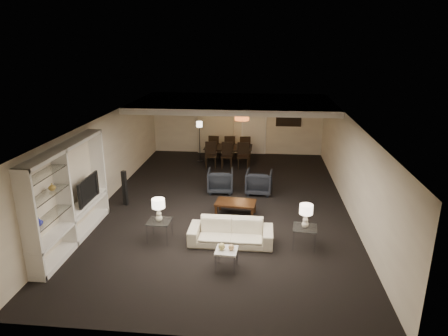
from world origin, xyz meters
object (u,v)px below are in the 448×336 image
chair_fm (230,147)px  floor_speaker (125,188)px  sofa (231,232)px  floor_lamp (200,142)px  pendant_light (242,117)px  chair_fl (215,146)px  side_table_left (160,230)px  chair_nr (243,156)px  armchair_left (220,181)px  chair_fr (245,147)px  dining_table (228,155)px  vase_blue (39,222)px  armchair_right (259,182)px  chair_nm (227,156)px  table_lamp_left (159,210)px  vase_amber (52,187)px  television (84,189)px  side_table_right (304,237)px  chair_nl (211,155)px  table_lamp_right (306,216)px  coffee_table (236,208)px  marble_table (226,259)px

chair_fm → floor_speaker: bearing=58.4°
sofa → floor_lamp: size_ratio=1.23×
pendant_light → chair_fl: size_ratio=0.55×
side_table_left → chair_nr: chair_nr is taller
armchair_left → chair_fr: bearing=-102.4°
chair_fm → chair_fr: size_ratio=1.00×
side_table_left → dining_table: (1.07, 6.39, 0.07)m
vase_blue → armchair_right: bearing=48.6°
sofa → chair_nm: (-0.63, 5.74, 0.19)m
chair_fm → dining_table: bearing=85.7°
chair_nr → table_lamp_left: bearing=-109.2°
chair_fl → vase_amber: bearing=80.0°
dining_table → chair_fr: bearing=47.6°
armchair_left → television: television is taller
side_table_left → chair_fr: bearing=76.6°
sofa → side_table_right: 1.70m
chair_nl → chair_fm: same height
table_lamp_left → television: television is taller
dining_table → chair_nm: bearing=-89.7°
table_lamp_right → table_lamp_left: bearing=180.0°
armchair_right → floor_speaker: (-3.82, -1.31, 0.15)m
armchair_right → television: bearing=38.1°
dining_table → chair_fl: (-0.60, 0.65, 0.15)m
pendant_light → chair_fm: pendant_light is taller
side_table_right → vase_blue: 5.70m
side_table_right → table_lamp_right: bearing=0.0°
coffee_table → marble_table: 2.70m
armchair_right → table_lamp_right: 3.50m
armchair_right → chair_fr: (-0.63, 3.74, 0.11)m
floor_lamp → vase_blue: bearing=-103.6°
coffee_table → chair_fr: 5.45m
floor_speaker → chair_fm: floor_speaker is taller
armchair_left → side_table_left: armchair_left is taller
pendant_light → armchair_left: 3.03m
table_lamp_left → chair_fl: (0.47, 7.04, -0.30)m
table_lamp_right → chair_nl: bearing=117.0°
sofa → dining_table: size_ratio=1.08×
pendant_light → chair_nl: (-1.13, -0.10, -1.45)m
sofa → marble_table: (0.00, -1.10, -0.06)m
armchair_left → dining_table: 3.09m
chair_fr → table_lamp_right: bearing=96.8°
vase_blue → chair_nm: 7.98m
side_table_left → chair_nm: (1.07, 5.74, 0.22)m
floor_speaker → pendant_light: bearing=64.2°
table_lamp_right → chair_nr: bearing=106.7°
armchair_left → chair_fl: chair_fl is taller
floor_speaker → chair_nm: size_ratio=1.09×
marble_table → dining_table: size_ratio=0.25×
pendant_light → chair_fl: 2.19m
chair_fm → floor_lamp: bearing=22.4°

